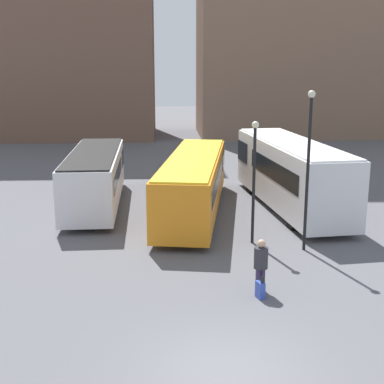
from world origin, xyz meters
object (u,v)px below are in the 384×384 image
bus_1 (194,181)px  lamp_post_0 (254,172)px  traveler (261,261)px  bus_0 (95,176)px  suitcase (260,290)px  bus_2 (290,172)px  lamp_post_1 (308,159)px

bus_1 → lamp_post_0: bearing=-147.1°
traveler → lamp_post_0: lamp_post_0 is taller
bus_0 → bus_1: bus_0 is taller
bus_1 → lamp_post_0: (2.10, -4.75, 1.42)m
bus_1 → suitcase: 10.16m
bus_0 → bus_1: bearing=-108.4°
bus_0 → lamp_post_0: (7.02, -6.26, 1.42)m
bus_1 → lamp_post_0: 5.38m
bus_0 → lamp_post_0: lamp_post_0 is taller
bus_0 → bus_2: bearing=-96.6°
traveler → lamp_post_0: bearing=-25.3°
bus_0 → bus_2: size_ratio=0.87×
lamp_post_1 → bus_2: bearing=82.2°
suitcase → lamp_post_0: size_ratio=0.16×
bus_1 → traveler: 9.61m
bus_1 → bus_2: (4.84, 0.62, 0.31)m
bus_1 → lamp_post_1: 7.23m
lamp_post_0 → lamp_post_1: (1.88, -0.93, 0.63)m
bus_2 → traveler: (-3.27, -10.08, -0.80)m
bus_0 → bus_2: (9.76, -0.89, 0.31)m
bus_0 → traveler: 12.76m
suitcase → lamp_post_1: lamp_post_1 is taller
suitcase → traveler: bearing=-28.9°
traveler → suitcase: bearing=151.1°
traveler → suitcase: size_ratio=2.24×
bus_2 → bus_1: bearing=91.0°
suitcase → lamp_post_0: lamp_post_0 is taller
lamp_post_1 → bus_1: bearing=125.0°
traveler → bus_1: bearing=-9.5°
bus_0 → bus_1: (4.92, -1.51, 0.00)m
bus_2 → traveler: bus_2 is taller
traveler → lamp_post_0: (0.53, 4.72, 1.92)m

